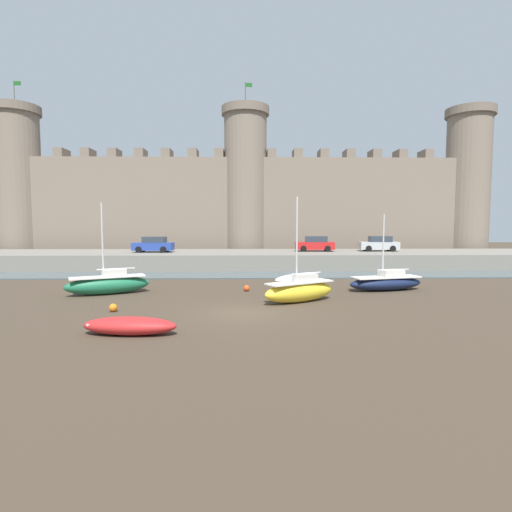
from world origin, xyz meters
TOP-DOWN VIEW (x-y plane):
  - ground_plane at (0.00, 0.00)m, footprint 160.00×160.00m
  - water_channel at (0.00, 14.84)m, footprint 80.00×4.50m
  - quay_road at (0.00, 22.09)m, footprint 68.80×10.00m
  - castle at (-0.00, 31.10)m, footprint 62.73×5.93m
  - sailboat_foreground_left at (-8.70, 5.69)m, footprint 5.29×3.47m
  - rowboat_midflat_left at (3.82, 10.27)m, footprint 3.83×3.41m
  - sailboat_near_channel_right at (3.27, 2.86)m, footprint 4.76×3.53m
  - rowboat_foreground_centre at (-4.55, -3.86)m, footprint 3.94×1.51m
  - sailboat_midflat_centre at (9.66, 6.77)m, footprint 5.55×2.73m
  - mooring_buoy_off_centre at (-6.65, 0.45)m, footprint 0.42×0.42m
  - mooring_buoy_mid_mud at (0.18, 6.63)m, footprint 0.41×0.41m
  - car_quay_east at (7.51, 22.82)m, footprint 4.17×2.02m
  - car_quay_west at (-9.52, 21.66)m, footprint 4.17×2.02m
  - car_quay_centre_west at (14.44, 22.84)m, footprint 4.17×2.02m

SIDE VIEW (x-z plane):
  - ground_plane at x=0.00m, z-range 0.00..0.00m
  - water_channel at x=0.00m, z-range 0.00..0.10m
  - mooring_buoy_mid_mud at x=0.18m, z-range 0.00..0.41m
  - mooring_buoy_off_centre at x=-6.65m, z-range 0.00..0.42m
  - rowboat_midflat_left at x=3.82m, z-range 0.02..0.71m
  - rowboat_foreground_centre at x=-4.55m, z-range 0.02..0.75m
  - sailboat_midflat_centre at x=9.66m, z-range -2.02..3.15m
  - sailboat_foreground_left at x=-8.70m, z-range -2.26..3.60m
  - sailboat_near_channel_right at x=3.27m, z-range -2.34..3.71m
  - quay_road at x=0.00m, z-range 0.00..1.60m
  - car_quay_east at x=7.51m, z-range 1.57..3.19m
  - car_quay_west at x=-9.52m, z-range 1.57..3.19m
  - car_quay_centre_west at x=14.44m, z-range 1.57..3.19m
  - castle at x=0.00m, z-range -3.14..18.91m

